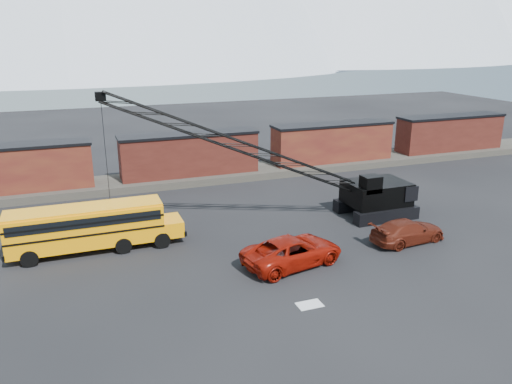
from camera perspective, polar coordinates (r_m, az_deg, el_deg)
ground at (r=31.03m, az=1.99°, el=-9.42°), size 160.00×160.00×0.00m
gravel_berm at (r=50.60m, az=-7.51°, el=1.69°), size 120.00×5.00×0.70m
boxcar_west_near at (r=49.15m, az=-26.10°, el=2.45°), size 13.70×3.10×4.17m
boxcar_mid at (r=50.00m, az=-7.62°, el=4.35°), size 13.70×3.10×4.17m
boxcar_east_near at (r=55.64m, az=8.71°, el=5.65°), size 13.70×3.10×4.17m
boxcar_east_far at (r=64.83m, az=21.28°, el=6.35°), size 13.70×3.10×4.17m
snow_patch at (r=28.02m, az=6.14°, el=-12.68°), size 1.40×0.90×0.02m
school_bus at (r=35.31m, az=-18.25°, el=-3.71°), size 11.65×2.65×3.19m
red_pickup at (r=31.98m, az=4.21°, el=-6.76°), size 7.18×4.39×1.86m
maroon_suv at (r=36.87m, az=16.94°, el=-4.30°), size 5.86×2.87×1.64m
crawler_crane at (r=36.87m, az=-0.79°, el=4.89°), size 23.73×5.29×10.63m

